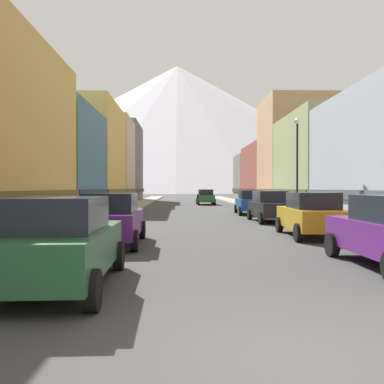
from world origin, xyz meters
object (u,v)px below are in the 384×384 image
(car_right_1, at_px, (311,214))
(car_driving_1, at_px, (205,197))
(car_right_3, at_px, (251,202))
(car_left_0, at_px, (60,242))
(car_left_1, at_px, (112,219))
(streetlamp_right, at_px, (297,153))
(car_driving_0, at_px, (206,197))
(potted_plant_0, at_px, (331,210))
(car_right_2, at_px, (271,206))

(car_right_1, relative_size, car_driving_1, 1.01)
(car_right_3, xyz_separation_m, car_driving_1, (-2.20, 18.01, 0.00))
(car_right_1, bearing_deg, car_driving_1, 93.94)
(car_left_0, height_order, car_left_1, same)
(streetlamp_right, bearing_deg, car_driving_0, 98.82)
(car_right_1, relative_size, streetlamp_right, 0.76)
(car_left_1, relative_size, potted_plant_0, 4.34)
(car_driving_0, relative_size, potted_plant_0, 4.32)
(car_right_3, relative_size, car_driving_1, 1.02)
(car_right_2, bearing_deg, car_driving_0, 95.20)
(car_driving_0, bearing_deg, car_right_1, -86.00)
(car_right_3, xyz_separation_m, car_driving_0, (-2.20, 17.53, 0.00))
(car_right_2, xyz_separation_m, car_driving_0, (-2.20, 24.16, 0.00))
(car_left_1, xyz_separation_m, potted_plant_0, (10.80, 8.47, -0.16))
(car_right_2, bearing_deg, streetlamp_right, -0.12)
(car_left_0, bearing_deg, car_driving_1, 82.32)
(car_left_0, distance_m, car_right_2, 17.16)
(car_right_1, height_order, car_driving_1, same)
(car_right_1, xyz_separation_m, car_right_2, (0.00, 7.28, 0.00))
(car_driving_1, height_order, potted_plant_0, car_driving_1)
(car_right_2, bearing_deg, car_driving_1, 95.10)
(car_left_1, bearing_deg, car_right_1, 15.01)
(car_right_3, bearing_deg, car_right_1, -90.00)
(car_left_1, distance_m, potted_plant_0, 13.73)
(car_driving_1, xyz_separation_m, streetlamp_right, (3.75, -24.64, 3.09))
(car_driving_0, height_order, potted_plant_0, car_driving_0)
(car_right_3, bearing_deg, car_right_2, -89.99)
(car_driving_1, bearing_deg, car_left_0, -97.68)
(car_right_2, xyz_separation_m, potted_plant_0, (3.20, -0.85, -0.16))
(car_driving_0, bearing_deg, streetlamp_right, -81.18)
(car_left_0, xyz_separation_m, car_driving_0, (5.40, 39.54, 0.00))
(car_right_3, relative_size, car_driving_0, 1.02)
(car_driving_1, relative_size, streetlamp_right, 0.75)
(car_driving_1, height_order, streetlamp_right, streetlamp_right)
(car_left_0, bearing_deg, car_driving_0, 82.23)
(car_right_2, bearing_deg, potted_plant_0, -14.84)
(car_left_0, xyz_separation_m, car_left_1, (-0.00, 6.07, 0.00))
(potted_plant_0, relative_size, streetlamp_right, 0.17)
(car_left_1, height_order, car_driving_1, same)
(car_left_0, xyz_separation_m, streetlamp_right, (9.15, 15.38, 3.09))
(car_right_3, xyz_separation_m, streetlamp_right, (1.55, -6.63, 3.09))
(car_driving_0, xyz_separation_m, potted_plant_0, (5.40, -25.00, -0.16))
(car_right_3, distance_m, car_driving_1, 18.14)
(car_left_1, bearing_deg, car_driving_0, 80.84)
(car_left_1, bearing_deg, streetlamp_right, 45.52)
(car_left_1, height_order, car_right_1, same)
(car_right_1, relative_size, car_driving_0, 1.01)
(car_right_1, xyz_separation_m, car_driving_0, (-2.20, 31.44, 0.00))
(car_left_0, height_order, car_driving_0, same)
(car_right_2, bearing_deg, car_right_3, 90.01)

